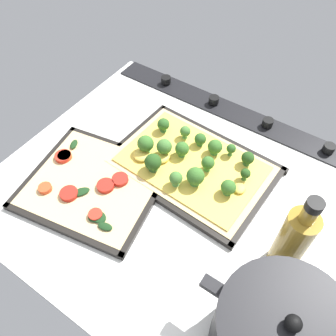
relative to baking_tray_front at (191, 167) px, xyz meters
The scene contains 7 objects.
ground_plane 7.54cm from the baking_tray_front, 98.69° to the left, with size 79.52×66.92×3.00cm, color silver.
stove_control_panel 22.77cm from the baking_tray_front, 92.78° to the right, with size 76.34×7.00×2.60cm.
baking_tray_front is the anchor object (origin of this frame).
broccoli_pizza 1.96cm from the baking_tray_front, 24.22° to the left, with size 35.41×24.55×6.08cm.
baking_tray_back 22.88cm from the baking_tray_front, 47.26° to the left, with size 33.34×31.04×1.30cm.
veggie_pizza_back 23.23cm from the baking_tray_front, 47.35° to the left, with size 30.55×28.25×1.90cm.
oil_bottle 29.39cm from the baking_tray_front, 159.75° to the left, with size 5.63×5.63×20.54cm.
Camera 1 is at (-22.77, 38.00, 63.40)cm, focal length 36.76 mm.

